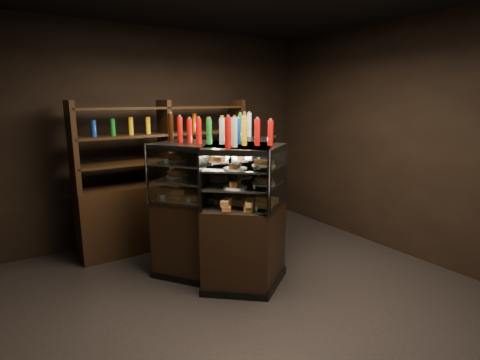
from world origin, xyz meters
name	(u,v)px	position (x,y,z in m)	size (l,w,h in m)	color
ground	(248,308)	(0.00, 0.00, 0.00)	(5.00, 5.00, 0.00)	black
room_shell	(249,107)	(0.00, 0.00, 1.94)	(5.02, 5.02, 3.01)	black
display_case	(231,231)	(0.27, 0.75, 0.51)	(1.74, 1.57, 1.55)	black
food_display	(231,180)	(0.27, 0.74, 1.13)	(1.25, 1.15, 0.47)	#B97A42
bottles_top	(230,130)	(0.27, 0.75, 1.68)	(1.08, 1.01, 0.30)	#B20C0A
potted_conifer	(244,223)	(0.69, 1.11, 0.43)	(0.35, 0.35, 0.76)	black
back_shelving	(168,201)	(0.03, 2.05, 0.61)	(2.41, 0.47, 2.00)	black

